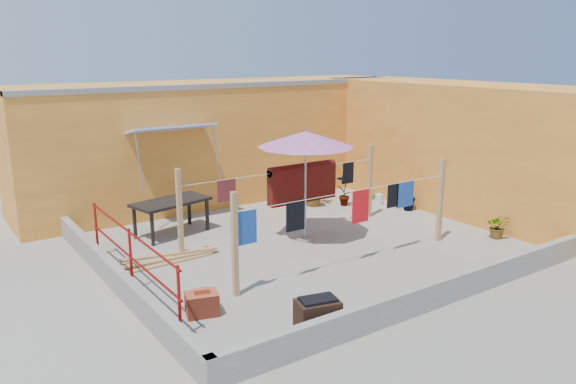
{
  "coord_description": "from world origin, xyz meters",
  "views": [
    {
      "loc": [
        -6.71,
        -9.07,
        3.98
      ],
      "look_at": [
        -0.28,
        0.3,
        1.13
      ],
      "focal_mm": 35.0,
      "sensor_mm": 36.0,
      "label": 1
    }
  ],
  "objects_px": {
    "brazier": "(318,316)",
    "white_basin": "(481,274)",
    "water_jug_a": "(392,200)",
    "water_jug_b": "(379,199)",
    "outdoor_table": "(171,204)",
    "plant_back_a": "(313,189)",
    "patio_umbrella": "(306,140)",
    "brick_stack": "(202,304)",
    "green_hose": "(365,196)"
  },
  "relations": [
    {
      "from": "brazier",
      "to": "white_basin",
      "type": "distance_m",
      "value": 3.76
    },
    {
      "from": "brazier",
      "to": "water_jug_a",
      "type": "relative_size",
      "value": 2.12
    },
    {
      "from": "white_basin",
      "to": "water_jug_b",
      "type": "xyz_separation_m",
      "value": [
        1.94,
        4.73,
        0.09
      ]
    },
    {
      "from": "outdoor_table",
      "to": "white_basin",
      "type": "xyz_separation_m",
      "value": [
        3.67,
        -5.46,
        -0.66
      ]
    },
    {
      "from": "water_jug_b",
      "to": "white_basin",
      "type": "bearing_deg",
      "value": -112.28
    },
    {
      "from": "water_jug_b",
      "to": "plant_back_a",
      "type": "bearing_deg",
      "value": 148.6
    },
    {
      "from": "water_jug_a",
      "to": "patio_umbrella",
      "type": "bearing_deg",
      "value": -164.99
    },
    {
      "from": "brick_stack",
      "to": "water_jug_b",
      "type": "height_order",
      "value": "brick_stack"
    },
    {
      "from": "outdoor_table",
      "to": "green_hose",
      "type": "bearing_deg",
      "value": -0.12
    },
    {
      "from": "outdoor_table",
      "to": "plant_back_a",
      "type": "distance_m",
      "value": 4.1
    },
    {
      "from": "brick_stack",
      "to": "water_jug_b",
      "type": "distance_m",
      "value": 7.54
    },
    {
      "from": "brick_stack",
      "to": "water_jug_a",
      "type": "distance_m",
      "value": 7.56
    },
    {
      "from": "white_basin",
      "to": "brick_stack",
      "type": "bearing_deg",
      "value": 163.01
    },
    {
      "from": "patio_umbrella",
      "to": "water_jug_a",
      "type": "height_order",
      "value": "patio_umbrella"
    },
    {
      "from": "white_basin",
      "to": "plant_back_a",
      "type": "relative_size",
      "value": 0.59
    },
    {
      "from": "outdoor_table",
      "to": "green_hose",
      "type": "height_order",
      "value": "outdoor_table"
    },
    {
      "from": "patio_umbrella",
      "to": "white_basin",
      "type": "distance_m",
      "value": 4.32
    },
    {
      "from": "outdoor_table",
      "to": "white_basin",
      "type": "distance_m",
      "value": 6.61
    },
    {
      "from": "green_hose",
      "to": "water_jug_b",
      "type": "bearing_deg",
      "value": -103.4
    },
    {
      "from": "outdoor_table",
      "to": "green_hose",
      "type": "distance_m",
      "value": 5.81
    },
    {
      "from": "water_jug_b",
      "to": "water_jug_a",
      "type": "bearing_deg",
      "value": -62.03
    },
    {
      "from": "outdoor_table",
      "to": "plant_back_a",
      "type": "bearing_deg",
      "value": 2.74
    },
    {
      "from": "brazier",
      "to": "green_hose",
      "type": "bearing_deg",
      "value": 42.91
    },
    {
      "from": "water_jug_b",
      "to": "plant_back_a",
      "type": "distance_m",
      "value": 1.8
    },
    {
      "from": "plant_back_a",
      "to": "brazier",
      "type": "bearing_deg",
      "value": -126.39
    },
    {
      "from": "outdoor_table",
      "to": "water_jug_b",
      "type": "height_order",
      "value": "outdoor_table"
    },
    {
      "from": "brick_stack",
      "to": "plant_back_a",
      "type": "relative_size",
      "value": 0.67
    },
    {
      "from": "outdoor_table",
      "to": "water_jug_b",
      "type": "bearing_deg",
      "value": -7.44
    },
    {
      "from": "water_jug_b",
      "to": "plant_back_a",
      "type": "height_order",
      "value": "plant_back_a"
    },
    {
      "from": "brick_stack",
      "to": "green_hose",
      "type": "xyz_separation_m",
      "value": [
        6.98,
        3.96,
        -0.15
      ]
    },
    {
      "from": "outdoor_table",
      "to": "white_basin",
      "type": "bearing_deg",
      "value": -56.12
    },
    {
      "from": "white_basin",
      "to": "green_hose",
      "type": "height_order",
      "value": "white_basin"
    },
    {
      "from": "brazier",
      "to": "white_basin",
      "type": "xyz_separation_m",
      "value": [
        3.75,
        -0.0,
        -0.22
      ]
    },
    {
      "from": "patio_umbrella",
      "to": "plant_back_a",
      "type": "height_order",
      "value": "patio_umbrella"
    },
    {
      "from": "white_basin",
      "to": "water_jug_a",
      "type": "xyz_separation_m",
      "value": [
        2.11,
        4.4,
        0.1
      ]
    },
    {
      "from": "patio_umbrella",
      "to": "water_jug_b",
      "type": "bearing_deg",
      "value": 20.64
    },
    {
      "from": "brazier",
      "to": "water_jug_a",
      "type": "distance_m",
      "value": 7.33
    },
    {
      "from": "outdoor_table",
      "to": "brick_stack",
      "type": "xyz_separation_m",
      "value": [
        -1.2,
        -3.97,
        -0.52
      ]
    },
    {
      "from": "brazier",
      "to": "plant_back_a",
      "type": "bearing_deg",
      "value": 53.61
    },
    {
      "from": "outdoor_table",
      "to": "plant_back_a",
      "type": "xyz_separation_m",
      "value": [
        4.08,
        0.2,
        -0.28
      ]
    },
    {
      "from": "brick_stack",
      "to": "brazier",
      "type": "bearing_deg",
      "value": -53.03
    },
    {
      "from": "brazier",
      "to": "green_hose",
      "type": "distance_m",
      "value": 8.0
    },
    {
      "from": "water_jug_a",
      "to": "water_jug_b",
      "type": "relative_size",
      "value": 1.06
    },
    {
      "from": "patio_umbrella",
      "to": "brazier",
      "type": "xyz_separation_m",
      "value": [
        -2.29,
        -3.45,
        -1.93
      ]
    },
    {
      "from": "white_basin",
      "to": "water_jug_b",
      "type": "relative_size",
      "value": 1.65
    },
    {
      "from": "outdoor_table",
      "to": "brick_stack",
      "type": "relative_size",
      "value": 3.17
    },
    {
      "from": "patio_umbrella",
      "to": "green_hose",
      "type": "bearing_deg",
      "value": 29.27
    },
    {
      "from": "brick_stack",
      "to": "brazier",
      "type": "xyz_separation_m",
      "value": [
        1.12,
        -1.49,
        0.08
      ]
    },
    {
      "from": "patio_umbrella",
      "to": "white_basin",
      "type": "xyz_separation_m",
      "value": [
        1.46,
        -3.45,
        -2.15
      ]
    },
    {
      "from": "water_jug_b",
      "to": "brick_stack",
      "type": "bearing_deg",
      "value": -154.55
    }
  ]
}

